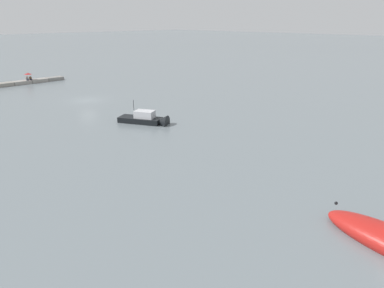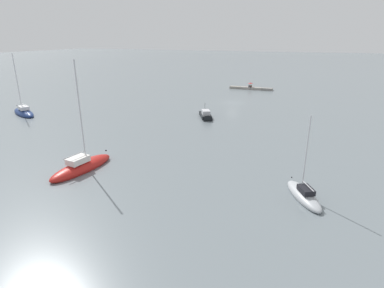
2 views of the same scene
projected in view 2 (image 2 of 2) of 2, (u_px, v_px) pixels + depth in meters
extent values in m
plane|color=slate|center=(233.00, 103.00, 70.20)|extent=(500.00, 500.00, 0.00)
cube|color=gray|center=(267.00, 89.00, 86.15)|extent=(2.95, 1.71, 0.62)
cube|color=gray|center=(256.00, 89.00, 87.20)|extent=(2.95, 1.71, 0.62)
cube|color=gray|center=(246.00, 88.00, 88.25)|extent=(2.95, 1.71, 0.62)
cube|color=gray|center=(235.00, 87.00, 89.30)|extent=(2.95, 1.71, 0.62)
cube|color=#1E2333|center=(251.00, 87.00, 87.24)|extent=(0.42, 0.47, 0.16)
cube|color=brown|center=(251.00, 86.00, 87.41)|extent=(0.43, 0.27, 0.52)
sphere|color=tan|center=(251.00, 85.00, 87.29)|extent=(0.22, 0.22, 0.22)
cube|color=#1E2333|center=(249.00, 87.00, 87.52)|extent=(0.42, 0.47, 0.16)
cube|color=gray|center=(249.00, 86.00, 87.69)|extent=(0.43, 0.27, 0.52)
sphere|color=tan|center=(249.00, 85.00, 87.57)|extent=(0.22, 0.22, 0.22)
cylinder|color=black|center=(250.00, 85.00, 87.56)|extent=(0.02, 0.02, 1.05)
cone|color=#B21E1E|center=(250.00, 83.00, 87.37)|extent=(1.30, 1.30, 0.23)
sphere|color=black|center=(250.00, 83.00, 87.32)|extent=(0.05, 0.05, 0.05)
ellipsoid|color=navy|center=(24.00, 113.00, 59.64)|extent=(8.69, 5.79, 1.45)
cube|color=silver|center=(24.00, 108.00, 59.00)|extent=(2.76, 2.32, 0.67)
cylinder|color=silver|center=(17.00, 82.00, 58.18)|extent=(0.15, 0.15, 10.26)
cylinder|color=silver|center=(23.00, 104.00, 58.49)|extent=(2.73, 1.36, 0.11)
sphere|color=black|center=(17.00, 106.00, 62.06)|extent=(0.19, 0.19, 0.19)
ellipsoid|color=#ADB2B7|center=(304.00, 196.00, 28.96)|extent=(4.39, 6.17, 1.04)
cube|color=black|center=(306.00, 190.00, 28.43)|extent=(1.72, 1.99, 0.48)
cylinder|color=silver|center=(306.00, 153.00, 28.09)|extent=(0.10, 0.10, 7.05)
cylinder|color=silver|center=(308.00, 186.00, 28.00)|extent=(1.07, 1.91, 0.08)
sphere|color=black|center=(292.00, 177.00, 31.40)|extent=(0.14, 0.14, 0.14)
ellipsoid|color=red|center=(82.00, 167.00, 34.96)|extent=(3.49, 8.63, 1.44)
cube|color=silver|center=(78.00, 160.00, 34.27)|extent=(1.74, 2.52, 0.66)
cylinder|color=silver|center=(80.00, 112.00, 33.47)|extent=(0.14, 0.14, 10.98)
cylinder|color=silver|center=(74.00, 155.00, 33.71)|extent=(0.50, 2.92, 0.11)
sphere|color=black|center=(106.00, 151.00, 37.88)|extent=(0.19, 0.19, 0.19)
cube|color=black|center=(205.00, 116.00, 57.89)|extent=(3.80, 5.09, 0.80)
cone|color=black|center=(207.00, 119.00, 55.62)|extent=(2.29, 2.28, 1.70)
cube|color=silver|center=(206.00, 112.00, 57.08)|extent=(2.18, 2.50, 0.80)
cube|color=#283847|center=(206.00, 113.00, 56.52)|extent=(1.17, 0.68, 0.56)
cylinder|color=black|center=(205.00, 106.00, 57.99)|extent=(0.05, 0.05, 1.13)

